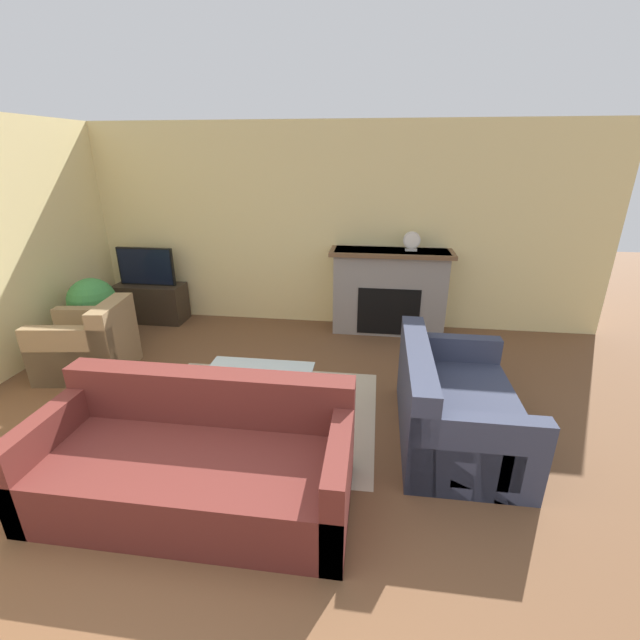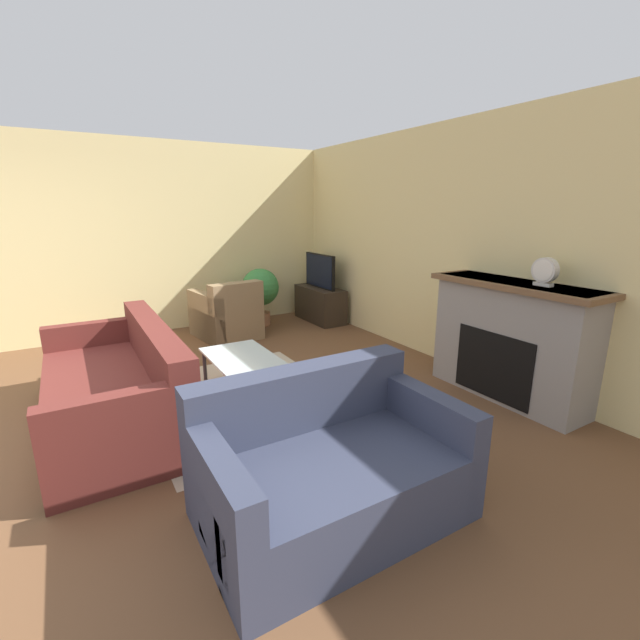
# 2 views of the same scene
# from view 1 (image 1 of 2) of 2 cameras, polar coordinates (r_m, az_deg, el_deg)

# --- Properties ---
(ground_plane) EXTENTS (20.00, 20.00, 0.00)m
(ground_plane) POSITION_cam_1_polar(r_m,az_deg,el_deg) (2.97, -23.52, -31.89)
(ground_plane) COLOR brown
(wall_back) EXTENTS (8.44, 0.06, 2.70)m
(wall_back) POSITION_cam_1_polar(r_m,az_deg,el_deg) (6.02, -4.12, 12.23)
(wall_back) COLOR beige
(wall_back) RESTS_ON ground_plane
(area_rug) EXTENTS (2.19, 1.78, 0.00)m
(area_rug) POSITION_cam_1_polar(r_m,az_deg,el_deg) (4.20, -8.06, -12.10)
(area_rug) COLOR #B7A88E
(area_rug) RESTS_ON ground_plane
(fireplace) EXTENTS (1.59, 0.51, 1.13)m
(fireplace) POSITION_cam_1_polar(r_m,az_deg,el_deg) (5.83, 9.20, 3.99)
(fireplace) COLOR gray
(fireplace) RESTS_ON ground_plane
(tv_stand) EXTENTS (0.97, 0.42, 0.55)m
(tv_stand) POSITION_cam_1_polar(r_m,az_deg,el_deg) (6.69, -21.53, 2.18)
(tv_stand) COLOR #2D2319
(tv_stand) RESTS_ON ground_plane
(tv) EXTENTS (0.81, 0.06, 0.53)m
(tv) POSITION_cam_1_polar(r_m,az_deg,el_deg) (6.54, -22.18, 6.63)
(tv) COLOR black
(tv) RESTS_ON tv_stand
(couch_sectional) EXTENTS (2.16, 0.97, 0.82)m
(couch_sectional) POSITION_cam_1_polar(r_m,az_deg,el_deg) (3.27, -16.13, -17.75)
(couch_sectional) COLOR #5B231E
(couch_sectional) RESTS_ON ground_plane
(couch_loveseat) EXTENTS (0.94, 1.50, 0.82)m
(couch_loveseat) POSITION_cam_1_polar(r_m,az_deg,el_deg) (3.87, 17.21, -11.11)
(couch_loveseat) COLOR #33384C
(couch_loveseat) RESTS_ON ground_plane
(armchair_by_window) EXTENTS (0.99, 0.85, 0.82)m
(armchair_by_window) POSITION_cam_1_polar(r_m,az_deg,el_deg) (5.37, -28.37, -3.28)
(armchair_by_window) COLOR #8C704C
(armchair_by_window) RESTS_ON ground_plane
(coffee_table) EXTENTS (0.99, 0.58, 0.42)m
(coffee_table) POSITION_cam_1_polar(r_m,az_deg,el_deg) (4.01, -8.31, -7.54)
(coffee_table) COLOR #333338
(coffee_table) RESTS_ON ground_plane
(potted_plant) EXTENTS (0.57, 0.57, 0.88)m
(potted_plant) POSITION_cam_1_polar(r_m,az_deg,el_deg) (5.99, -28.04, 1.90)
(potted_plant) COLOR #AD704C
(potted_plant) RESTS_ON ground_plane
(mantel_clock) EXTENTS (0.22, 0.07, 0.25)m
(mantel_clock) POSITION_cam_1_polar(r_m,az_deg,el_deg) (5.68, 12.12, 10.27)
(mantel_clock) COLOR beige
(mantel_clock) RESTS_ON fireplace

